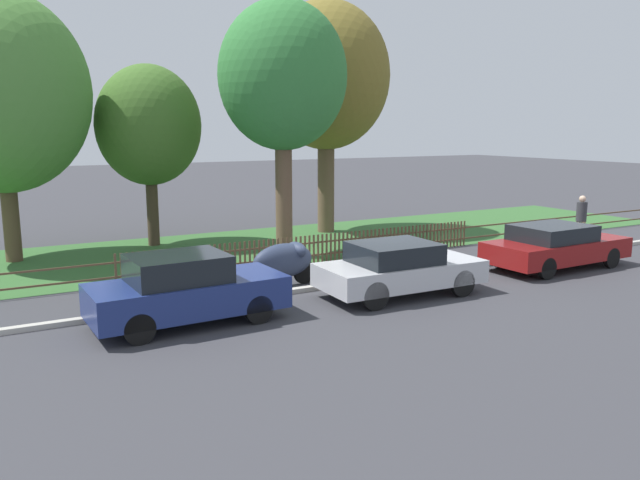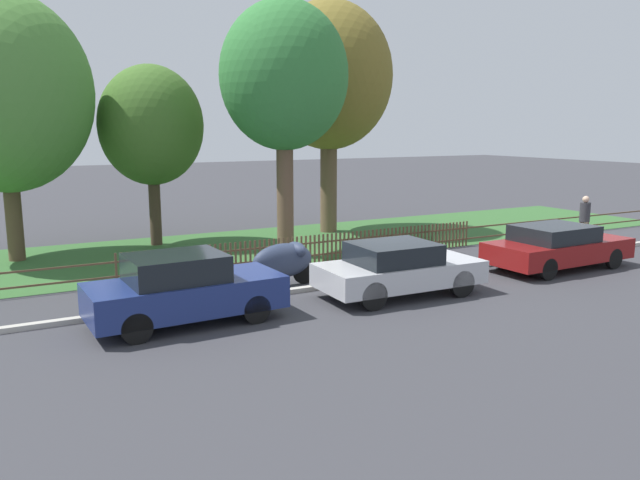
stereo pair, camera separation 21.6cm
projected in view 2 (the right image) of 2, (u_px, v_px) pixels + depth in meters
The scene contains 13 objects.
ground_plane at pixel (369, 284), 16.62m from camera, with size 120.00×120.00×0.00m, color #38383D.
kerb_stone at pixel (367, 281), 16.70m from camera, with size 34.29×0.20×0.12m, color #B2ADA3.
grass_strip at pixel (271, 245), 22.18m from camera, with size 34.29×6.93×0.01m, color #33602D.
park_fence at pixel (317, 249), 19.11m from camera, with size 34.29×0.05×0.88m.
parked_car_silver_hatchback at pixel (184, 289), 13.12m from camera, with size 4.12×1.85×1.51m.
parked_car_black_saloon at pixel (398, 268), 15.32m from camera, with size 4.14×1.91×1.34m.
parked_car_navy_estate at pixel (557, 246), 18.27m from camera, with size 4.56×1.96×1.30m.
covered_motorcycle at pixel (284, 260), 16.18m from camera, with size 1.95×0.84×1.16m.
tree_nearest_kerb at pixel (3, 93), 18.64m from camera, with size 5.23×5.23×8.15m.
tree_behind_motorcycle at pixel (151, 126), 21.42m from camera, with size 3.57×3.57×6.24m.
tree_mid_park at pixel (284, 77), 19.03m from camera, with size 3.95×3.95×7.94m.
tree_far_left at pixel (329, 77), 23.90m from camera, with size 4.90×4.90×8.89m.
pedestrian_near_fence at pixel (585, 218), 21.84m from camera, with size 0.41×0.41×1.76m.
Camera 2 is at (-8.83, -13.59, 4.09)m, focal length 35.00 mm.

